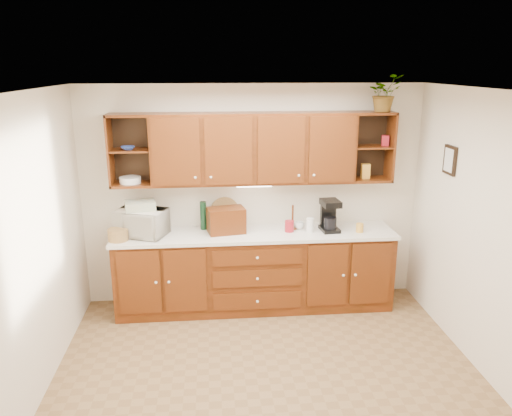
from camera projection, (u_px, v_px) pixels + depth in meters
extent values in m
plane|color=olive|center=(269.00, 378.00, 4.63)|extent=(4.00, 4.00, 0.00)
plane|color=white|center=(271.00, 91.00, 3.91)|extent=(4.00, 4.00, 0.00)
plane|color=beige|center=(253.00, 195.00, 5.94)|extent=(4.00, 0.00, 4.00)
plane|color=beige|center=(28.00, 254.00, 4.09)|extent=(0.00, 3.50, 3.50)
plane|color=beige|center=(492.00, 239.00, 4.45)|extent=(0.00, 3.50, 3.50)
cube|color=#3B1C06|center=(255.00, 271.00, 5.89)|extent=(3.20, 0.60, 0.90)
cube|color=white|center=(255.00, 234.00, 5.75)|extent=(3.24, 0.64, 0.04)
cube|color=#3B1C06|center=(254.00, 148.00, 5.62)|extent=(2.30, 0.33, 0.80)
cube|color=black|center=(132.00, 148.00, 5.65)|extent=(0.45, 0.02, 0.80)
cube|color=black|center=(368.00, 145.00, 5.89)|extent=(0.45, 0.02, 0.80)
cube|color=#3B1C06|center=(130.00, 150.00, 5.50)|extent=(0.43, 0.30, 0.02)
cube|color=#3B1C06|center=(372.00, 147.00, 5.74)|extent=(0.43, 0.30, 0.02)
cube|color=#3B1C06|center=(375.00, 113.00, 5.64)|extent=(0.45, 0.33, 0.03)
cube|color=white|center=(254.00, 186.00, 5.69)|extent=(0.40, 0.05, 0.02)
cube|color=black|center=(450.00, 160.00, 5.15)|extent=(0.03, 0.24, 0.30)
cylinder|color=#A97E46|center=(118.00, 235.00, 5.46)|extent=(0.22, 0.22, 0.13)
imported|color=beige|center=(141.00, 223.00, 5.61)|extent=(0.64, 0.54, 0.30)
cube|color=#EECD70|center=(140.00, 206.00, 5.55)|extent=(0.37, 0.30, 0.10)
cylinder|color=black|center=(203.00, 216.00, 5.81)|extent=(0.09, 0.09, 0.34)
cylinder|color=#A97E46|center=(225.00, 226.00, 5.95)|extent=(0.37, 0.19, 0.36)
cube|color=#3B1C06|center=(226.00, 220.00, 5.70)|extent=(0.45, 0.33, 0.29)
cylinder|color=#3B1C06|center=(293.00, 217.00, 5.83)|extent=(0.02, 0.02, 0.29)
cylinder|color=#3B1C06|center=(292.00, 228.00, 5.87)|extent=(0.12, 0.12, 0.02)
imported|color=white|center=(299.00, 226.00, 5.85)|extent=(0.12, 0.12, 0.08)
imported|color=white|center=(289.00, 224.00, 5.92)|extent=(0.12, 0.12, 0.08)
imported|color=white|center=(289.00, 227.00, 5.79)|extent=(0.12, 0.12, 0.08)
cylinder|color=maroon|center=(289.00, 226.00, 5.76)|extent=(0.11, 0.11, 0.13)
cylinder|color=white|center=(310.00, 225.00, 5.74)|extent=(0.11, 0.11, 0.17)
cylinder|color=gold|center=(360.00, 228.00, 5.74)|extent=(0.10, 0.10, 0.10)
cube|color=black|center=(329.00, 229.00, 5.79)|extent=(0.22, 0.27, 0.04)
cube|color=black|center=(328.00, 214.00, 5.84)|extent=(0.18, 0.08, 0.31)
cube|color=black|center=(331.00, 203.00, 5.71)|extent=(0.22, 0.27, 0.07)
cylinder|color=black|center=(330.00, 223.00, 5.75)|extent=(0.16, 0.16, 0.14)
imported|color=navy|center=(128.00, 148.00, 5.47)|extent=(0.18, 0.18, 0.04)
cylinder|color=white|center=(130.00, 180.00, 5.59)|extent=(0.24, 0.24, 0.07)
cube|color=gold|center=(365.00, 171.00, 5.81)|extent=(0.10, 0.08, 0.17)
cube|color=maroon|center=(385.00, 141.00, 5.73)|extent=(0.10, 0.09, 0.12)
imported|color=#999999|center=(384.00, 93.00, 5.54)|extent=(0.46, 0.43, 0.41)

